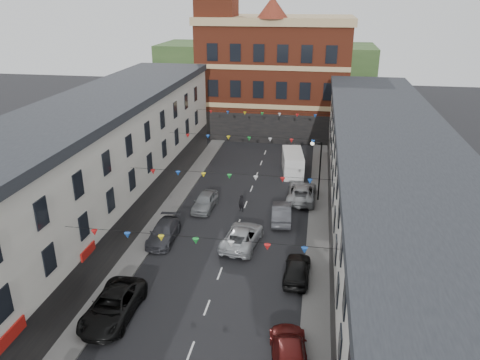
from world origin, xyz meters
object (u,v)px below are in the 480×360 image
Objects in this scene: car_left_e at (205,201)px; car_right_d at (297,269)px; white_van at (293,163)px; pedestrian at (241,203)px; street_lamp at (318,163)px; car_right_e at (281,212)px; car_right_f at (302,192)px; car_left_c at (113,306)px; moving_car at (242,236)px; car_right_c at (289,351)px; car_left_d at (164,232)px.

car_left_e is 13.66m from car_right_d.
white_van is 11.55m from pedestrian.
car_right_e is at bearing -121.37° from street_lamp.
white_van is (7.46, 10.82, 0.46)m from car_left_e.
car_right_f is (8.79, 3.50, 0.05)m from car_left_e.
car_left_c is at bearing 30.80° from car_right_d.
car_right_f reaches higher than moving_car.
street_lamp is at bearing -100.69° from car_right_c.
pedestrian is at bearing -117.79° from white_van.
car_left_e is 0.77× the size of car_right_f.
car_right_c is 29.21m from white_van.
car_right_e is at bearing -91.74° from car_right_c.
car_right_d is 13.69m from car_right_f.
car_right_e reaches higher than car_left_e.
car_left_c reaches higher than car_right_e.
car_right_e is at bearing 58.95° from car_left_c.
car_left_c reaches higher than car_right_f.
car_right_c is at bearing -49.21° from car_left_d.
car_left_e is 0.89× the size of car_right_c.
car_left_d is at bearing -17.22° from car_right_d.
car_left_d is at bearing -125.97° from white_van.
moving_car is 3.44× the size of pedestrian.
street_lamp reaches higher than car_left_c.
car_left_c is at bearing -87.72° from pedestrian.
car_left_c is at bearing 54.43° from car_right_e.
car_right_f is at bearing -87.18° from white_van.
car_right_e reaches higher than car_left_d.
car_left_d is 1.11× the size of car_left_e.
car_right_e is (-1.85, 8.92, 0.02)m from car_right_d.
car_left_e is 9.46m from car_right_f.
car_right_f is (-0.31, 21.85, 0.08)m from car_right_c.
white_van is at bearing 71.18° from car_left_c.
street_lamp is 1.09× the size of white_van.
moving_car is at bearing -107.35° from white_van.
street_lamp is 15.94m from car_left_d.
street_lamp is 1.36× the size of car_left_e.
car_left_e is (-10.15, -3.50, -3.15)m from street_lamp.
car_left_d is at bearing -140.48° from street_lamp.
pedestrian is (-4.00, -10.82, -0.41)m from white_van.
car_right_e is at bearing -76.66° from car_right_d.
car_left_c is 9.90m from car_left_d.
car_right_c is (11.00, -2.02, -0.09)m from car_left_c.
street_lamp is 11.19m from car_left_e.
moving_car is at bearing -59.71° from pedestrian.
car_left_c is 11.18m from car_right_c.
white_van is (-2.69, 7.31, -2.69)m from street_lamp.
car_left_d is 0.85× the size of car_right_f.
car_right_c is 1.11× the size of car_right_d.
pedestrian is at bearing 34.21° from car_right_f.
car_right_f is (-1.36, -0.00, -3.10)m from street_lamp.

